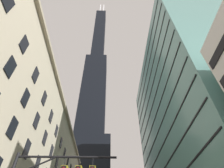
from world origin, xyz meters
TOP-DOWN VIEW (x-y plane):
  - dark_skyscraper at (-10.73, 81.21)m, footprint 22.36×22.36m
  - glass_office_midrise at (20.26, 28.33)m, footprint 18.63×44.27m

SIDE VIEW (x-z plane):
  - glass_office_midrise at x=20.26m, z-range 0.00..51.72m
  - dark_skyscraper at x=-10.73m, z-range -46.90..181.62m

